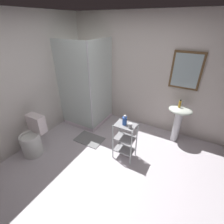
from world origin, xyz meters
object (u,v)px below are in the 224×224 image
at_px(shampoo_bottle_blue, 125,121).
at_px(pedestal_sink, 179,117).
at_px(rinse_cup, 130,126).
at_px(bath_mat, 89,139).
at_px(shower_stall, 89,106).
at_px(hand_soap_bottle, 180,104).
at_px(storage_cart, 125,139).
at_px(toilet, 33,139).

bearing_deg(shampoo_bottle_blue, pedestal_sink, 52.52).
distance_m(pedestal_sink, rinse_cup, 1.24).
bearing_deg(rinse_cup, bath_mat, 172.40).
xyz_separation_m(shower_stall, hand_soap_bottle, (2.03, 0.29, 0.42)).
distance_m(pedestal_sink, bath_mat, 1.96).
xyz_separation_m(storage_cart, shampoo_bottle_blue, (-0.02, -0.00, 0.38)).
distance_m(toilet, bath_mat, 1.13).
distance_m(hand_soap_bottle, rinse_cup, 1.20).
bearing_deg(shower_stall, bath_mat, -54.72).
height_order(shower_stall, bath_mat, shower_stall).
bearing_deg(rinse_cup, pedestal_sink, 58.48).
bearing_deg(pedestal_sink, toilet, -143.73).
bearing_deg(shampoo_bottle_blue, storage_cart, 7.69).
height_order(toilet, storage_cart, toilet).
distance_m(storage_cart, hand_soap_bottle, 1.29).
height_order(rinse_cup, bath_mat, rinse_cup).
bearing_deg(shampoo_bottle_blue, toilet, -155.34).
relative_size(pedestal_sink, shampoo_bottle_blue, 4.43).
distance_m(storage_cart, bath_mat, 0.99).
bearing_deg(shower_stall, rinse_cup, -27.47).
distance_m(shower_stall, bath_mat, 0.87).
relative_size(shampoo_bottle_blue, bath_mat, 0.30).
xyz_separation_m(toilet, storage_cart, (1.61, 0.73, 0.12)).
height_order(shower_stall, hand_soap_bottle, shower_stall).
height_order(toilet, shampoo_bottle_blue, shampoo_bottle_blue).
height_order(pedestal_sink, hand_soap_bottle, hand_soap_bottle).
xyz_separation_m(pedestal_sink, bath_mat, (-1.63, -0.91, -0.57)).
relative_size(shower_stall, storage_cart, 2.70).
bearing_deg(toilet, pedestal_sink, 36.27).
height_order(storage_cart, rinse_cup, rinse_cup).
bearing_deg(pedestal_sink, hand_soap_bottle, -155.41).
xyz_separation_m(pedestal_sink, toilet, (-2.36, -1.73, -0.26)).
distance_m(shower_stall, pedestal_sink, 2.09).
relative_size(shower_stall, toilet, 2.63).
bearing_deg(storage_cart, hand_soap_bottle, 54.15).
bearing_deg(pedestal_sink, shower_stall, -171.54).
bearing_deg(storage_cart, bath_mat, 174.67).
relative_size(shower_stall, hand_soap_bottle, 12.28).
height_order(storage_cart, bath_mat, storage_cart).
relative_size(toilet, shampoo_bottle_blue, 4.16).
bearing_deg(hand_soap_bottle, toilet, -143.57).
xyz_separation_m(rinse_cup, bath_mat, (-0.99, 0.13, -0.78)).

